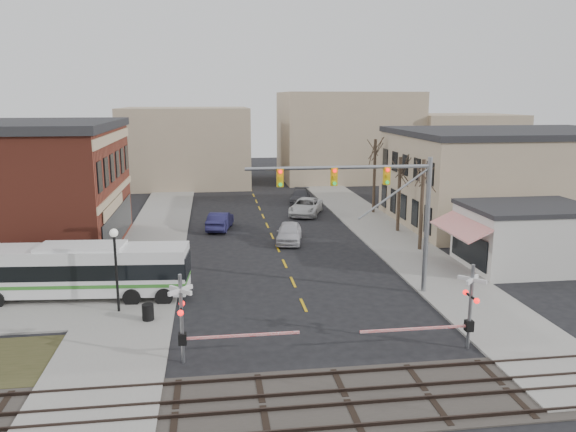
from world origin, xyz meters
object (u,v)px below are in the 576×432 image
object	(u,v)px
rr_crossing_west	(192,319)
car_b	(220,221)
car_c	(306,207)
car_d	(300,196)
rr_crossing_east	(461,308)
trash_bin	(148,312)
street_lamp	(115,253)
pedestrian_far	(142,265)
transit_bus	(83,270)
car_a	(289,232)
traffic_signal_mast	(379,198)
pedestrian_near	(152,280)

from	to	relation	value
rr_crossing_west	car_b	size ratio (longest dim) A/B	1.19
car_c	car_d	size ratio (longest dim) A/B	1.20
car_c	rr_crossing_east	bearing A→B (deg)	-66.13
trash_bin	car_c	distance (m)	28.36
street_lamp	car_b	world-z (taller)	street_lamp
rr_crossing_east	street_lamp	distance (m)	17.44
car_b	rr_crossing_west	bearing A→B (deg)	98.02
car_b	trash_bin	bearing A→B (deg)	90.48
rr_crossing_west	pedestrian_far	bearing A→B (deg)	106.54
trash_bin	pedestrian_far	size ratio (longest dim) A/B	0.49
car_b	car_d	bearing A→B (deg)	-115.48
transit_bus	car_a	distance (m)	17.36
traffic_signal_mast	trash_bin	world-z (taller)	traffic_signal_mast
traffic_signal_mast	rr_crossing_west	bearing A→B (deg)	-145.45
car_a	car_c	world-z (taller)	car_c
pedestrian_far	rr_crossing_west	bearing A→B (deg)	-139.53
car_d	pedestrian_near	world-z (taller)	pedestrian_near
rr_crossing_east	car_c	distance (m)	30.68
pedestrian_far	rr_crossing_east	bearing A→B (deg)	-104.02
car_a	car_d	distance (m)	17.33
rr_crossing_east	trash_bin	xyz separation A→B (m)	(-14.41, 5.15, -1.43)
trash_bin	rr_crossing_east	bearing A→B (deg)	-19.65
traffic_signal_mast	car_b	distance (m)	20.55
transit_bus	pedestrian_far	size ratio (longest dim) A/B	7.04
rr_crossing_west	car_c	world-z (taller)	rr_crossing_west
street_lamp	car_d	distance (m)	33.99
pedestrian_near	rr_crossing_east	bearing A→B (deg)	-124.31
car_b	pedestrian_near	bearing A→B (deg)	87.58
car_b	pedestrian_far	world-z (taller)	pedestrian_far
car_c	pedestrian_near	xyz separation A→B (m)	(-12.65, -21.74, 0.25)
car_c	pedestrian_near	world-z (taller)	pedestrian_near
rr_crossing_east	car_d	bearing A→B (deg)	92.22
transit_bus	car_a	world-z (taller)	transit_bus
traffic_signal_mast	car_b	size ratio (longest dim) A/B	2.24
rr_crossing_west	rr_crossing_east	size ratio (longest dim) A/B	1.00
transit_bus	car_d	distance (m)	32.77
traffic_signal_mast	car_d	distance (m)	30.13
pedestrian_far	car_a	bearing A→B (deg)	-28.30
transit_bus	car_c	world-z (taller)	transit_bus
rr_crossing_east	pedestrian_far	xyz separation A→B (m)	(-15.49, 12.08, -1.00)
traffic_signal_mast	car_c	distance (m)	23.67
car_b	transit_bus	bearing A→B (deg)	75.67
car_b	pedestrian_far	distance (m)	14.27
traffic_signal_mast	rr_crossing_west	xyz separation A→B (m)	(-10.33, -7.11, -3.80)
trash_bin	pedestrian_far	distance (m)	7.04
pedestrian_near	transit_bus	bearing A→B (deg)	83.20
rr_crossing_west	car_d	distance (m)	38.32
car_d	pedestrian_far	size ratio (longest dim) A/B	2.82
traffic_signal_mast	pedestrian_near	distance (m)	13.78
transit_bus	traffic_signal_mast	world-z (taller)	traffic_signal_mast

